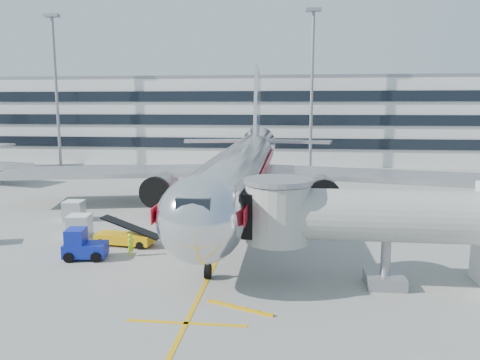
# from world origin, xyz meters

# --- Properties ---
(ground) EXTENTS (180.00, 180.00, 0.00)m
(ground) POSITION_xyz_m (0.00, 0.00, 0.00)
(ground) COLOR gray
(ground) RESTS_ON ground
(lead_in_line) EXTENTS (0.25, 70.00, 0.01)m
(lead_in_line) POSITION_xyz_m (0.00, 10.00, 0.01)
(lead_in_line) COLOR #DA9C0B
(lead_in_line) RESTS_ON ground
(stop_bar) EXTENTS (6.00, 0.25, 0.01)m
(stop_bar) POSITION_xyz_m (0.00, -14.00, 0.01)
(stop_bar) COLOR #DA9C0B
(stop_bar) RESTS_ON ground
(main_jet) EXTENTS (50.95, 48.70, 16.06)m
(main_jet) POSITION_xyz_m (0.00, 11.72, 4.23)
(main_jet) COLOR silver
(main_jet) RESTS_ON ground
(jet_bridge) EXTENTS (17.80, 4.50, 7.00)m
(jet_bridge) POSITION_xyz_m (12.18, -8.00, 3.87)
(jet_bridge) COLOR silver
(jet_bridge) RESTS_ON ground
(terminal) EXTENTS (150.00, 24.25, 15.60)m
(terminal) POSITION_xyz_m (0.00, 57.95, 7.80)
(terminal) COLOR silver
(terminal) RESTS_ON ground
(light_mast_west) EXTENTS (2.40, 1.20, 25.45)m
(light_mast_west) POSITION_xyz_m (-35.00, 42.00, 14.88)
(light_mast_west) COLOR gray
(light_mast_west) RESTS_ON ground
(light_mast_centre) EXTENTS (2.40, 1.20, 25.45)m
(light_mast_centre) POSITION_xyz_m (8.00, 42.00, 14.88)
(light_mast_centre) COLOR gray
(light_mast_centre) RESTS_ON ground
(belt_loader) EXTENTS (4.66, 2.10, 2.19)m
(belt_loader) POSITION_xyz_m (-7.48, -1.89, 0.62)
(belt_loader) COLOR #E0A209
(belt_loader) RESTS_ON ground
(baggage_tug) EXTENTS (3.04, 2.17, 2.13)m
(baggage_tug) POSITION_xyz_m (-9.22, -5.28, 0.93)
(baggage_tug) COLOR #0E1E9E
(baggage_tug) RESTS_ON ground
(cargo_container_right) EXTENTS (1.84, 1.84, 1.80)m
(cargo_container_right) POSITION_xyz_m (-14.86, 5.18, 0.91)
(cargo_container_right) COLOR #B1B3B8
(cargo_container_right) RESTS_ON ground
(cargo_container_front) EXTENTS (1.91, 1.91, 1.80)m
(cargo_container_front) POSITION_xyz_m (-11.87, -0.11, 0.91)
(cargo_container_front) COLOR #B1B3B8
(cargo_container_front) RESTS_ON ground
(ramp_worker) EXTENTS (0.62, 0.70, 1.60)m
(ramp_worker) POSITION_xyz_m (-6.13, -4.33, 0.80)
(ramp_worker) COLOR #B6EB18
(ramp_worker) RESTS_ON ground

